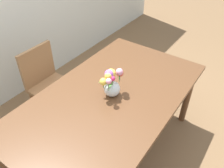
{
  "coord_description": "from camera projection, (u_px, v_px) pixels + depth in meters",
  "views": [
    {
      "loc": [
        -1.22,
        -0.88,
        2.09
      ],
      "look_at": [
        0.02,
        -0.01,
        0.88
      ],
      "focal_mm": 37.18,
      "sensor_mm": 36.0,
      "label": 1
    }
  ],
  "objects": [
    {
      "name": "ground_plane",
      "position": [
        110.0,
        149.0,
        2.47
      ],
      "size": [
        12.0,
        12.0,
        0.0
      ],
      "primitive_type": "plane",
      "color": "brown"
    },
    {
      "name": "dining_table",
      "position": [
        110.0,
        102.0,
        2.05
      ],
      "size": [
        1.86,
        1.07,
        0.76
      ],
      "color": "brown",
      "rests_on": "ground_plane"
    },
    {
      "name": "chair_far",
      "position": [
        47.0,
        81.0,
        2.56
      ],
      "size": [
        0.42,
        0.42,
        0.9
      ],
      "rotation": [
        0.0,
        0.0,
        3.14
      ],
      "color": "#9E7047",
      "rests_on": "ground_plane"
    },
    {
      "name": "flower_vase",
      "position": [
        112.0,
        83.0,
        1.93
      ],
      "size": [
        0.23,
        0.17,
        0.26
      ],
      "color": "silver",
      "rests_on": "dining_table"
    }
  ]
}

